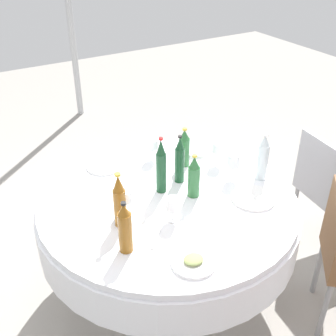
% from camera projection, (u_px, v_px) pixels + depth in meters
% --- Properties ---
extents(ground_plane, '(10.00, 10.00, 0.00)m').
position_uv_depth(ground_plane, '(168.00, 289.00, 2.76)').
color(ground_plane, gray).
extents(dining_table, '(1.47, 1.47, 0.74)m').
position_uv_depth(dining_table, '(168.00, 217.00, 2.45)').
color(dining_table, white).
rests_on(dining_table, ground_plane).
extents(bottle_clear_left, '(0.06, 0.06, 0.29)m').
position_uv_depth(bottle_clear_left, '(263.00, 158.00, 2.46)').
color(bottle_clear_left, silver).
rests_on(bottle_clear_left, dining_table).
extents(bottle_dark_green_far, '(0.06, 0.06, 0.30)m').
position_uv_depth(bottle_dark_green_far, '(180.00, 161.00, 2.44)').
color(bottle_dark_green_far, '#194728').
rests_on(bottle_dark_green_far, dining_table).
extents(bottle_green_right, '(0.07, 0.07, 0.25)m').
position_uv_depth(bottle_green_right, '(184.00, 148.00, 2.61)').
color(bottle_green_right, '#2D6B38').
rests_on(bottle_green_right, dining_table).
extents(bottle_green_inner, '(0.07, 0.07, 0.26)m').
position_uv_depth(bottle_green_inner, '(194.00, 177.00, 2.32)').
color(bottle_green_inner, '#2D6B38').
rests_on(bottle_green_inner, dining_table).
extents(bottle_amber_near, '(0.06, 0.06, 0.27)m').
position_uv_depth(bottle_amber_near, '(125.00, 229.00, 1.93)').
color(bottle_amber_near, '#8C5619').
rests_on(bottle_amber_near, dining_table).
extents(bottle_dark_green_mid, '(0.06, 0.06, 0.34)m').
position_uv_depth(bottle_dark_green_mid, '(161.00, 167.00, 2.34)').
color(bottle_dark_green_mid, '#194728').
rests_on(bottle_dark_green_mid, dining_table).
extents(bottle_amber_north, '(0.06, 0.06, 0.30)m').
position_uv_depth(bottle_amber_north, '(120.00, 202.00, 2.09)').
color(bottle_amber_north, '#8C5619').
rests_on(bottle_amber_north, dining_table).
extents(wine_glass_inner, '(0.07, 0.07, 0.14)m').
position_uv_depth(wine_glass_inner, '(125.00, 197.00, 2.20)').
color(wine_glass_inner, white).
rests_on(wine_glass_inner, dining_table).
extents(wine_glass_near, '(0.07, 0.07, 0.14)m').
position_uv_depth(wine_glass_near, '(153.00, 145.00, 2.68)').
color(wine_glass_near, white).
rests_on(wine_glass_near, dining_table).
extents(wine_glass_mid, '(0.07, 0.07, 0.16)m').
position_uv_depth(wine_glass_mid, '(234.00, 162.00, 2.47)').
color(wine_glass_mid, white).
rests_on(wine_glass_mid, dining_table).
extents(wine_glass_north, '(0.07, 0.07, 0.14)m').
position_uv_depth(wine_glass_north, '(173.00, 206.00, 2.14)').
color(wine_glass_north, white).
rests_on(wine_glass_north, dining_table).
extents(wine_glass_outer, '(0.07, 0.07, 0.15)m').
position_uv_depth(wine_glass_outer, '(218.00, 149.00, 2.62)').
color(wine_glass_outer, white).
rests_on(wine_glass_outer, dining_table).
extents(plate_outer, '(0.21, 0.21, 0.04)m').
position_uv_depth(plate_outer, '(193.00, 262.00, 1.92)').
color(plate_outer, white).
rests_on(plate_outer, dining_table).
extents(plate_front, '(0.24, 0.24, 0.02)m').
position_uv_depth(plate_front, '(253.00, 198.00, 2.35)').
color(plate_front, white).
rests_on(plate_front, dining_table).
extents(plate_east, '(0.23, 0.23, 0.02)m').
position_uv_depth(plate_east, '(105.00, 165.00, 2.64)').
color(plate_east, white).
rests_on(plate_east, dining_table).
extents(spoon_far, '(0.18, 0.07, 0.00)m').
position_uv_depth(spoon_far, '(85.00, 218.00, 2.20)').
color(spoon_far, silver).
rests_on(spoon_far, dining_table).
extents(fork_right, '(0.13, 0.14, 0.00)m').
position_uv_depth(fork_right, '(157.00, 237.00, 2.07)').
color(fork_right, silver).
rests_on(fork_right, dining_table).
extents(knife_inner, '(0.18, 0.02, 0.00)m').
position_uv_depth(knife_inner, '(135.00, 180.00, 2.51)').
color(knife_inner, silver).
rests_on(knife_inner, dining_table).
extents(folded_napkin, '(0.20, 0.20, 0.02)m').
position_uv_depth(folded_napkin, '(190.00, 151.00, 2.79)').
color(folded_napkin, white).
rests_on(folded_napkin, dining_table).
extents(chair_north, '(0.45, 0.45, 0.87)m').
position_uv_depth(chair_north, '(327.00, 185.00, 2.87)').
color(chair_north, '#99999E').
rests_on(chair_north, ground_plane).
extents(tent_pole_main, '(0.07, 0.07, 2.46)m').
position_uv_depth(tent_pole_main, '(69.00, 6.00, 4.51)').
color(tent_pole_main, '#B2B5B7').
rests_on(tent_pole_main, ground_plane).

